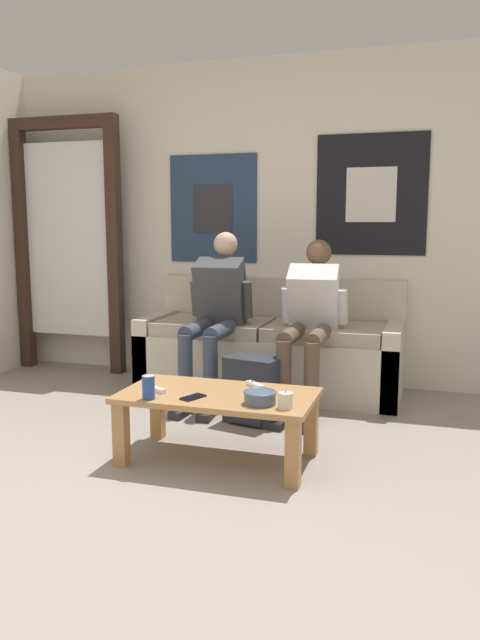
{
  "coord_description": "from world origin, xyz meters",
  "views": [
    {
      "loc": [
        1.37,
        -2.16,
        1.27
      ],
      "look_at": [
        0.24,
        1.43,
        0.69
      ],
      "focal_mm": 35.0,
      "sensor_mm": 36.0,
      "label": 1
    }
  ],
  "objects_px": {
    "person_seated_adult": "(216,309)",
    "backpack": "(252,392)",
    "person_seated_teen": "(310,316)",
    "coffee_table": "(218,405)",
    "couch": "(271,352)",
    "ceramic_bowl": "(260,397)",
    "cell_phone": "(193,397)",
    "drink_can_blue": "(148,387)",
    "game_controller_near_right": "(255,385)",
    "game_controller_near_left": "(156,389)",
    "pillar_candle": "(285,401)"
  },
  "relations": [
    {
      "from": "person_seated_adult",
      "to": "backpack",
      "type": "relative_size",
      "value": 2.82
    },
    {
      "from": "person_seated_adult",
      "to": "person_seated_teen",
      "type": "xyz_separation_m",
      "value": [
        0.68,
        0.01,
        -0.02
      ]
    },
    {
      "from": "coffee_table",
      "to": "couch",
      "type": "bearing_deg",
      "value": 93.69
    },
    {
      "from": "person_seated_adult",
      "to": "person_seated_teen",
      "type": "relative_size",
      "value": 1.04
    },
    {
      "from": "ceramic_bowl",
      "to": "cell_phone",
      "type": "xyz_separation_m",
      "value": [
        -0.36,
        -0.01,
        -0.03
      ]
    },
    {
      "from": "drink_can_blue",
      "to": "game_controller_near_right",
      "type": "bearing_deg",
      "value": 40.19
    },
    {
      "from": "game_controller_near_left",
      "to": "cell_phone",
      "type": "distance_m",
      "value": 0.25
    },
    {
      "from": "drink_can_blue",
      "to": "backpack",
      "type": "bearing_deg",
      "value": 71.61
    },
    {
      "from": "backpack",
      "to": "game_controller_near_right",
      "type": "relative_size",
      "value": 3.25
    },
    {
      "from": "coffee_table",
      "to": "person_seated_teen",
      "type": "distance_m",
      "value": 1.2
    },
    {
      "from": "backpack",
      "to": "game_controller_near_right",
      "type": "xyz_separation_m",
      "value": [
        0.16,
        -0.51,
        0.18
      ]
    },
    {
      "from": "couch",
      "to": "pillar_candle",
      "type": "relative_size",
      "value": 21.42
    },
    {
      "from": "person_seated_adult",
      "to": "backpack",
      "type": "height_order",
      "value": "person_seated_adult"
    },
    {
      "from": "ceramic_bowl",
      "to": "game_controller_near_right",
      "type": "relative_size",
      "value": 1.28
    },
    {
      "from": "drink_can_blue",
      "to": "game_controller_near_right",
      "type": "xyz_separation_m",
      "value": [
        0.46,
        0.39,
        -0.05
      ]
    },
    {
      "from": "couch",
      "to": "cell_phone",
      "type": "bearing_deg",
      "value": -89.78
    },
    {
      "from": "backpack",
      "to": "game_controller_near_right",
      "type": "bearing_deg",
      "value": -72.17
    },
    {
      "from": "couch",
      "to": "pillar_candle",
      "type": "bearing_deg",
      "value": -73.0
    },
    {
      "from": "couch",
      "to": "cell_phone",
      "type": "distance_m",
      "value": 1.62
    },
    {
      "from": "person_seated_adult",
      "to": "pillar_candle",
      "type": "bearing_deg",
      "value": -57.3
    },
    {
      "from": "coffee_table",
      "to": "pillar_candle",
      "type": "bearing_deg",
      "value": -22.45
    },
    {
      "from": "person_seated_adult",
      "to": "game_controller_near_left",
      "type": "relative_size",
      "value": 8.52
    },
    {
      "from": "backpack",
      "to": "game_controller_near_right",
      "type": "distance_m",
      "value": 0.56
    },
    {
      "from": "pillar_candle",
      "to": "game_controller_near_left",
      "type": "relative_size",
      "value": 0.64
    },
    {
      "from": "couch",
      "to": "ceramic_bowl",
      "type": "height_order",
      "value": "couch"
    },
    {
      "from": "person_seated_teen",
      "to": "game_controller_near_right",
      "type": "xyz_separation_m",
      "value": [
        -0.12,
        -0.95,
        -0.26
      ]
    },
    {
      "from": "coffee_table",
      "to": "game_controller_near_left",
      "type": "relative_size",
      "value": 7.31
    },
    {
      "from": "coffee_table",
      "to": "ceramic_bowl",
      "type": "height_order",
      "value": "ceramic_bowl"
    },
    {
      "from": "game_controller_near_left",
      "to": "cell_phone",
      "type": "bearing_deg",
      "value": -14.72
    },
    {
      "from": "cell_phone",
      "to": "person_seated_teen",
      "type": "bearing_deg",
      "value": 73.75
    },
    {
      "from": "coffee_table",
      "to": "drink_can_blue",
      "type": "xyz_separation_m",
      "value": [
        -0.3,
        -0.22,
        0.13
      ]
    },
    {
      "from": "drink_can_blue",
      "to": "cell_phone",
      "type": "xyz_separation_m",
      "value": [
        0.21,
        0.08,
        -0.06
      ]
    },
    {
      "from": "game_controller_near_left",
      "to": "coffee_table",
      "type": "bearing_deg",
      "value": 12.43
    },
    {
      "from": "couch",
      "to": "cell_phone",
      "type": "xyz_separation_m",
      "value": [
        0.01,
        -1.62,
        0.08
      ]
    },
    {
      "from": "couch",
      "to": "game_controller_near_left",
      "type": "distance_m",
      "value": 1.58
    },
    {
      "from": "backpack",
      "to": "game_controller_near_right",
      "type": "height_order",
      "value": "backpack"
    },
    {
      "from": "coffee_table",
      "to": "ceramic_bowl",
      "type": "distance_m",
      "value": 0.32
    },
    {
      "from": "backpack",
      "to": "drink_can_blue",
      "type": "bearing_deg",
      "value": -108.39
    },
    {
      "from": "couch",
      "to": "person_seated_adult",
      "type": "distance_m",
      "value": 0.61
    },
    {
      "from": "pillar_candle",
      "to": "game_controller_near_left",
      "type": "bearing_deg",
      "value": 172.58
    },
    {
      "from": "couch",
      "to": "ceramic_bowl",
      "type": "xyz_separation_m",
      "value": [
        0.36,
        -1.61,
        0.11
      ]
    },
    {
      "from": "coffee_table",
      "to": "person_seated_adult",
      "type": "relative_size",
      "value": 0.86
    },
    {
      "from": "backpack",
      "to": "cell_phone",
      "type": "height_order",
      "value": "backpack"
    },
    {
      "from": "coffee_table",
      "to": "cell_phone",
      "type": "bearing_deg",
      "value": -123.24
    },
    {
      "from": "person_seated_teen",
      "to": "ceramic_bowl",
      "type": "distance_m",
      "value": 1.27
    },
    {
      "from": "person_seated_adult",
      "to": "game_controller_near_left",
      "type": "xyz_separation_m",
      "value": [
        0.08,
        -1.18,
        -0.28
      ]
    },
    {
      "from": "person_seated_adult",
      "to": "backpack",
      "type": "distance_m",
      "value": 0.74
    },
    {
      "from": "drink_can_blue",
      "to": "game_controller_near_left",
      "type": "bearing_deg",
      "value": 100.88
    },
    {
      "from": "drink_can_blue",
      "to": "pillar_candle",
      "type": "bearing_deg",
      "value": 3.96
    },
    {
      "from": "person_seated_teen",
      "to": "drink_can_blue",
      "type": "relative_size",
      "value": 9.33
    }
  ]
}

